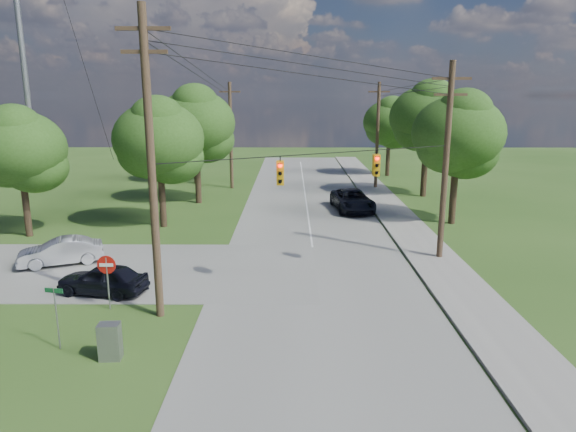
{
  "coord_description": "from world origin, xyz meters",
  "views": [
    {
      "loc": [
        0.73,
        -19.02,
        8.75
      ],
      "look_at": [
        0.59,
        5.0,
        3.1
      ],
      "focal_mm": 32.0,
      "sensor_mm": 36.0,
      "label": 1
    }
  ],
  "objects_px": {
    "car_cross_dark": "(103,279)",
    "car_cross_silver": "(61,252)",
    "pole_north_e": "(377,135)",
    "pole_north_w": "(231,135)",
    "pole_ne": "(446,159)",
    "car_main_north": "(352,200)",
    "do_not_enter_sign": "(107,270)",
    "control_cabinet": "(110,341)",
    "pole_sw": "(151,164)"
  },
  "relations": [
    {
      "from": "pole_sw",
      "to": "car_main_north",
      "type": "distance_m",
      "value": 22.73
    },
    {
      "from": "pole_north_e",
      "to": "do_not_enter_sign",
      "type": "relative_size",
      "value": 4.24
    },
    {
      "from": "car_cross_dark",
      "to": "car_cross_silver",
      "type": "height_order",
      "value": "car_cross_silver"
    },
    {
      "from": "pole_sw",
      "to": "car_main_north",
      "type": "bearing_deg",
      "value": 62.79
    },
    {
      "from": "pole_north_w",
      "to": "car_cross_silver",
      "type": "xyz_separation_m",
      "value": [
        -6.43,
        -23.21,
        -4.4
      ]
    },
    {
      "from": "pole_sw",
      "to": "control_cabinet",
      "type": "bearing_deg",
      "value": -102.61
    },
    {
      "from": "pole_north_w",
      "to": "car_cross_dark",
      "type": "height_order",
      "value": "pole_north_w"
    },
    {
      "from": "pole_north_e",
      "to": "car_cross_dark",
      "type": "xyz_separation_m",
      "value": [
        -16.63,
        -27.3,
        -4.41
      ]
    },
    {
      "from": "car_main_north",
      "to": "control_cabinet",
      "type": "distance_m",
      "value": 25.63
    },
    {
      "from": "pole_sw",
      "to": "pole_ne",
      "type": "height_order",
      "value": "pole_sw"
    },
    {
      "from": "pole_sw",
      "to": "pole_north_e",
      "type": "xyz_separation_m",
      "value": [
        13.5,
        29.6,
        -1.1
      ]
    },
    {
      "from": "pole_north_w",
      "to": "car_main_north",
      "type": "distance_m",
      "value": 15.1
    },
    {
      "from": "car_cross_dark",
      "to": "do_not_enter_sign",
      "type": "height_order",
      "value": "do_not_enter_sign"
    },
    {
      "from": "car_cross_dark",
      "to": "pole_north_w",
      "type": "bearing_deg",
      "value": -174.71
    },
    {
      "from": "pole_sw",
      "to": "pole_north_e",
      "type": "bearing_deg",
      "value": 65.48
    },
    {
      "from": "pole_ne",
      "to": "control_cabinet",
      "type": "bearing_deg",
      "value": -142.04
    },
    {
      "from": "pole_ne",
      "to": "pole_north_e",
      "type": "relative_size",
      "value": 1.05
    },
    {
      "from": "pole_ne",
      "to": "do_not_enter_sign",
      "type": "xyz_separation_m",
      "value": [
        -15.77,
        -7.0,
        -3.75
      ]
    },
    {
      "from": "car_cross_silver",
      "to": "control_cabinet",
      "type": "xyz_separation_m",
      "value": [
        6.03,
        -9.95,
        -0.09
      ]
    },
    {
      "from": "car_cross_dark",
      "to": "car_main_north",
      "type": "relative_size",
      "value": 0.69
    },
    {
      "from": "car_cross_silver",
      "to": "pole_ne",
      "type": "bearing_deg",
      "value": 69.91
    },
    {
      "from": "pole_ne",
      "to": "car_main_north",
      "type": "xyz_separation_m",
      "value": [
        -3.4,
        12.04,
        -4.63
      ]
    },
    {
      "from": "pole_ne",
      "to": "car_main_north",
      "type": "height_order",
      "value": "pole_ne"
    },
    {
      "from": "pole_north_e",
      "to": "pole_north_w",
      "type": "relative_size",
      "value": 1.0
    },
    {
      "from": "car_main_north",
      "to": "control_cabinet",
      "type": "bearing_deg",
      "value": -121.47
    },
    {
      "from": "pole_north_e",
      "to": "pole_north_w",
      "type": "bearing_deg",
      "value": 180.0
    },
    {
      "from": "pole_ne",
      "to": "do_not_enter_sign",
      "type": "relative_size",
      "value": 4.45
    },
    {
      "from": "pole_north_e",
      "to": "car_cross_dark",
      "type": "height_order",
      "value": "pole_north_e"
    },
    {
      "from": "pole_ne",
      "to": "pole_north_e",
      "type": "distance_m",
      "value": 22.0
    },
    {
      "from": "pole_north_e",
      "to": "car_cross_silver",
      "type": "bearing_deg",
      "value": -131.22
    },
    {
      "from": "car_cross_silver",
      "to": "control_cabinet",
      "type": "bearing_deg",
      "value": 7.76
    },
    {
      "from": "car_main_north",
      "to": "pole_ne",
      "type": "bearing_deg",
      "value": -80.55
    },
    {
      "from": "car_cross_dark",
      "to": "control_cabinet",
      "type": "bearing_deg",
      "value": 32.77
    },
    {
      "from": "pole_north_e",
      "to": "pole_ne",
      "type": "bearing_deg",
      "value": -90.0
    },
    {
      "from": "pole_ne",
      "to": "car_cross_dark",
      "type": "relative_size",
      "value": 2.61
    },
    {
      "from": "pole_north_w",
      "to": "control_cabinet",
      "type": "distance_m",
      "value": 33.46
    },
    {
      "from": "pole_north_e",
      "to": "pole_north_w",
      "type": "xyz_separation_m",
      "value": [
        -13.9,
        0.0,
        0.0
      ]
    },
    {
      "from": "pole_ne",
      "to": "car_cross_dark",
      "type": "distance_m",
      "value": 18.09
    },
    {
      "from": "pole_north_e",
      "to": "pole_north_w",
      "type": "height_order",
      "value": "same"
    },
    {
      "from": "car_main_north",
      "to": "do_not_enter_sign",
      "type": "xyz_separation_m",
      "value": [
        -12.37,
        -19.04,
        0.88
      ]
    },
    {
      "from": "car_cross_silver",
      "to": "pole_north_e",
      "type": "bearing_deg",
      "value": 115.29
    },
    {
      "from": "pole_ne",
      "to": "pole_north_w",
      "type": "bearing_deg",
      "value": 122.29
    },
    {
      "from": "pole_north_e",
      "to": "car_main_north",
      "type": "distance_m",
      "value": 11.37
    },
    {
      "from": "pole_north_e",
      "to": "car_cross_dark",
      "type": "relative_size",
      "value": 2.49
    },
    {
      "from": "control_cabinet",
      "to": "do_not_enter_sign",
      "type": "distance_m",
      "value": 4.53
    },
    {
      "from": "do_not_enter_sign",
      "to": "control_cabinet",
      "type": "bearing_deg",
      "value": -68.79
    },
    {
      "from": "pole_sw",
      "to": "pole_north_w",
      "type": "relative_size",
      "value": 1.2
    },
    {
      "from": "pole_sw",
      "to": "car_cross_silver",
      "type": "distance_m",
      "value": 10.85
    },
    {
      "from": "pole_north_w",
      "to": "do_not_enter_sign",
      "type": "xyz_separation_m",
      "value": [
        -1.87,
        -29.0,
        -3.41
      ]
    },
    {
      "from": "car_main_north",
      "to": "pole_north_e",
      "type": "bearing_deg",
      "value": 64.84
    }
  ]
}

